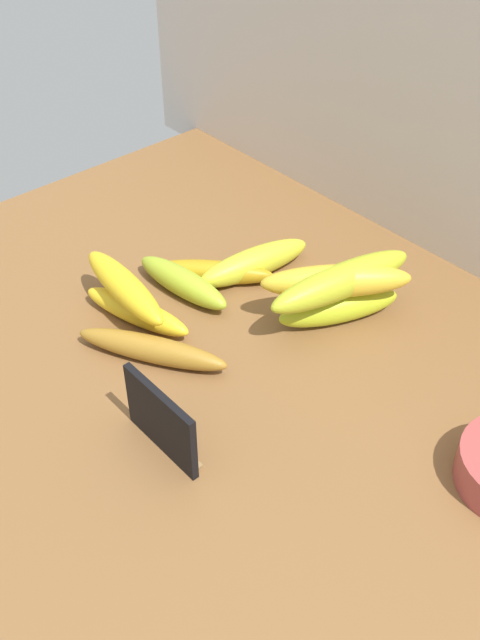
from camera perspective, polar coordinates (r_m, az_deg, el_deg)
The scene contains 11 objects.
counter_top at distance 86.33cm, azimuth -0.07°, elevation -5.51°, with size 110.00×76.00×3.00cm, color brown.
chalkboard_sign at distance 76.12cm, azimuth -6.15°, elevation -7.99°, with size 11.00×1.80×8.40cm.
banana_0 at distance 96.82cm, azimuth -4.51°, elevation 2.96°, with size 15.55×3.75×3.75cm, color #9AB12A.
banana_1 at distance 92.96cm, azimuth 7.81°, elevation 0.94°, with size 16.22×4.02×4.02cm, color #B0C322.
banana_2 at distance 87.46cm, azimuth -6.91°, elevation -2.27°, with size 19.09×3.29×3.29cm, color olive.
banana_3 at distance 99.77cm, azimuth 1.12°, elevation 4.51°, with size 17.17×4.13×4.13cm, color gold.
banana_4 at distance 98.89cm, azimuth -2.23°, elevation 3.78°, with size 16.86×3.22×3.22cm, color #AF8715.
banana_5 at distance 93.01cm, azimuth -8.09°, elevation 0.68°, with size 15.95×3.36×3.36cm, color yellow.
banana_6 at distance 90.32cm, azimuth 8.07°, elevation 2.97°, with size 20.86×4.39×4.39cm, color #ADB826.
banana_7 at distance 91.38cm, azimuth -9.04°, elevation 2.59°, with size 17.50×3.76×3.76cm, color yellow.
banana_8 at distance 90.52cm, azimuth 7.53°, elevation 3.04°, with size 18.76×4.17×4.17cm, color gold.
Camera 1 is at (45.13, -39.82, 63.39)cm, focal length 40.95 mm.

